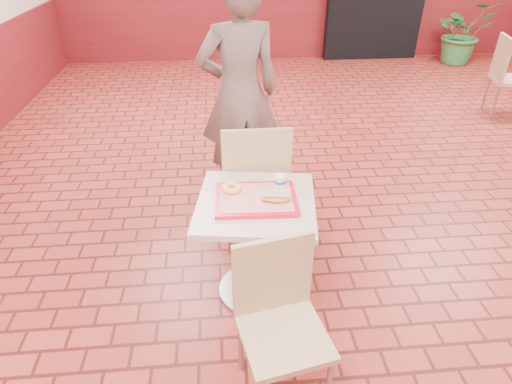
{
  "coord_description": "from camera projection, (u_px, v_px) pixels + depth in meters",
  "views": [
    {
      "loc": [
        -1.45,
        -2.57,
        2.01
      ],
      "look_at": [
        -1.27,
        -0.58,
        0.75
      ],
      "focal_mm": 30.0,
      "sensor_mm": 36.0,
      "label": 1
    }
  ],
  "objects": [
    {
      "name": "room_shell",
      "position": [
        459.0,
        24.0,
        2.55
      ],
      "size": [
        8.01,
        10.01,
        3.01
      ],
      "color": "maroon",
      "rests_on": "ground"
    },
    {
      "name": "wainscot_band",
      "position": [
        424.0,
        171.0,
        3.08
      ],
      "size": [
        8.0,
        10.0,
        1.0
      ],
      "color": "maroon",
      "rests_on": "ground"
    },
    {
      "name": "main_table",
      "position": [
        256.0,
        233.0,
        2.51
      ],
      "size": [
        0.66,
        0.66,
        0.69
      ],
      "rotation": [
        0.0,
        0.0,
        -0.15
      ],
      "color": "#C2B49C",
      "rests_on": "ground"
    },
    {
      "name": "chair_main_front",
      "position": [
        279.0,
        315.0,
        1.99
      ],
      "size": [
        0.46,
        0.46,
        0.84
      ],
      "rotation": [
        0.0,
        0.0,
        0.2
      ],
      "color": "tan",
      "rests_on": "ground"
    },
    {
      "name": "chair_main_back",
      "position": [
        255.0,
        180.0,
        2.91
      ],
      "size": [
        0.45,
        0.45,
        0.96
      ],
      "rotation": [
        0.0,
        0.0,
        3.15
      ],
      "color": "tan",
      "rests_on": "ground"
    },
    {
      "name": "customer",
      "position": [
        239.0,
        94.0,
        3.31
      ],
      "size": [
        0.73,
        0.56,
        1.78
      ],
      "primitive_type": "imported",
      "rotation": [
        0.0,
        0.0,
        3.36
      ],
      "color": "#66554F",
      "rests_on": "ground"
    },
    {
      "name": "serving_tray",
      "position": [
        256.0,
        199.0,
        2.39
      ],
      "size": [
        0.45,
        0.35,
        0.03
      ],
      "rotation": [
        0.0,
        0.0,
        -0.04
      ],
      "color": "red",
      "rests_on": "main_table"
    },
    {
      "name": "ring_donut",
      "position": [
        232.0,
        188.0,
        2.43
      ],
      "size": [
        0.15,
        0.15,
        0.04
      ],
      "primitive_type": "torus",
      "rotation": [
        0.0,
        0.0,
        0.42
      ],
      "color": "#F5BE59",
      "rests_on": "serving_tray"
    },
    {
      "name": "long_john_donut",
      "position": [
        276.0,
        197.0,
        2.33
      ],
      "size": [
        0.17,
        0.1,
        0.05
      ],
      "rotation": [
        0.0,
        0.0,
        -0.14
      ],
      "color": "gold",
      "rests_on": "serving_tray"
    },
    {
      "name": "paper_cup",
      "position": [
        280.0,
        182.0,
        2.44
      ],
      "size": [
        0.07,
        0.07,
        0.08
      ],
      "rotation": [
        0.0,
        0.0,
        0.14
      ],
      "color": "white",
      "rests_on": "serving_tray"
    },
    {
      "name": "chair_second_left",
      "position": [
        507.0,
        73.0,
        5.01
      ],
      "size": [
        0.52,
        0.52,
        0.94
      ],
      "rotation": [
        0.0,
        0.0,
        1.32
      ],
      "color": "tan",
      "rests_on": "ground"
    },
    {
      "name": "potted_plant",
      "position": [
        462.0,
        33.0,
        6.98
      ],
      "size": [
        0.97,
        0.86,
        0.99
      ],
      "primitive_type": "imported",
      "rotation": [
        0.0,
        0.0,
        0.11
      ],
      "color": "#2E7435",
      "rests_on": "ground"
    }
  ]
}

